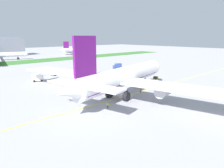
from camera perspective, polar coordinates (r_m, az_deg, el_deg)
ground_plane at (r=67.25m, az=3.15°, el=-2.98°), size 600.00×600.00×0.00m
apron_taxi_line at (r=66.10m, az=4.23°, el=-3.28°), size 280.00×0.36×0.01m
grass_median_strip at (r=164.02m, az=-26.06°, el=5.36°), size 320.00×24.00×0.10m
airliner_foreground at (r=62.92m, az=2.93°, el=1.90°), size 51.30×81.04×18.88m
pushback_tug at (r=87.33m, az=11.95°, el=1.23°), size 6.38×3.20×2.23m
ground_crew_wingwalker_port at (r=69.77m, az=7.98°, el=-1.64°), size 0.44×0.49×1.63m
ground_crew_marshaller_front at (r=54.46m, az=-1.17°, el=-5.83°), size 0.41×0.50×1.60m
traffic_cone_near_nose at (r=75.58m, az=26.61°, el=-2.34°), size 0.36×0.36×0.58m
service_truck_baggage_loader at (r=104.19m, az=-15.57°, el=3.17°), size 6.07×4.23×2.53m
service_truck_fuel_bowser at (r=120.04m, az=1.53°, el=5.04°), size 5.47×3.08×3.08m
service_truck_catering_van at (r=91.93m, az=-20.14°, el=1.70°), size 4.93×4.04×3.12m
parked_airliner_far_right at (r=221.55m, az=-9.58°, el=9.40°), size 39.36×62.31×13.48m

